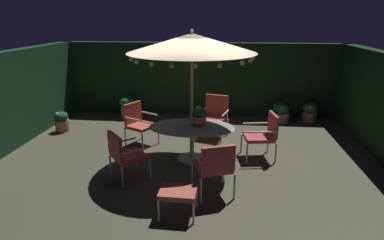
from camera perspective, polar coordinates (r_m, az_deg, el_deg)
The scene contains 17 objects.
ground_plane at distance 6.96m, azimuth -0.43°, elevation -6.57°, with size 8.52×6.85×0.02m, color #464533.
hedge_backdrop_rear at distance 9.76m, azimuth 1.59°, elevation 7.30°, with size 8.52×0.30×2.16m, color #1A3019.
hedge_backdrop_left at distance 8.11m, azimuth -30.74°, elevation 2.56°, with size 0.30×6.85×2.16m, color #15341E.
patio_dining_table at distance 6.62m, azimuth -0.02°, elevation -2.30°, with size 1.77×1.20×0.73m.
patio_umbrella at distance 6.23m, azimuth -0.02°, elevation 13.50°, with size 2.49×2.49×2.66m.
centerpiece_planter at distance 6.58m, azimuth 1.12°, elevation 0.89°, with size 0.34×0.34×0.41m.
patio_chair_north at distance 5.29m, azimuth 4.05°, elevation -7.89°, with size 0.77×0.77×0.97m.
patio_chair_northeast at distance 6.88m, azimuth 12.66°, elevation -2.25°, with size 0.71×0.68×0.97m.
patio_chair_east at distance 7.98m, azimuth 4.05°, elevation 1.08°, with size 0.78×0.76×1.02m.
patio_chair_southeast at distance 7.52m, azimuth -9.57°, elevation -0.19°, with size 0.77×0.77×0.98m.
patio_chair_south at distance 5.96m, azimuth -11.97°, elevation -5.70°, with size 0.81×0.82×0.92m.
ottoman_footrest at distance 4.90m, azimuth -2.50°, elevation -12.85°, with size 0.56×0.45×0.42m.
potted_plant_right_near at distance 9.35m, azimuth 4.91°, elevation 1.89°, with size 0.33×0.33×0.60m.
potted_plant_right_far at distance 9.77m, azimuth 20.22°, elevation 1.36°, with size 0.41×0.41×0.54m.
potted_plant_back_left at distance 9.03m, azimuth -22.15°, elevation -0.20°, with size 0.35×0.35×0.53m.
potted_plant_front_corner at distance 9.68m, azimuth -11.57°, elevation 2.51°, with size 0.43×0.43×0.65m.
potted_plant_back_right at distance 9.44m, azimuth 15.52°, elevation 1.29°, with size 0.49×0.49×0.58m.
Camera 1 is at (0.67, -6.30, 2.88)m, focal length 29.99 mm.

